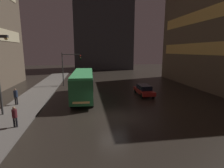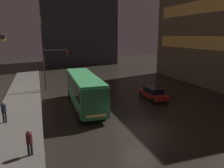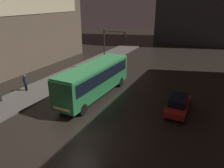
{
  "view_description": "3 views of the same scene",
  "coord_description": "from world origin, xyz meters",
  "px_view_note": "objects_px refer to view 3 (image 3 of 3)",
  "views": [
    {
      "loc": [
        -2.34,
        -14.79,
        5.91
      ],
      "look_at": [
        1.12,
        8.53,
        1.41
      ],
      "focal_mm": 28.0,
      "sensor_mm": 36.0,
      "label": 1
    },
    {
      "loc": [
        -6.98,
        -14.17,
        7.23
      ],
      "look_at": [
        0.26,
        7.17,
        2.18
      ],
      "focal_mm": 35.0,
      "sensor_mm": 36.0,
      "label": 2
    },
    {
      "loc": [
        7.56,
        -10.48,
        9.15
      ],
      "look_at": [
        -0.65,
        6.43,
        1.88
      ],
      "focal_mm": 35.0,
      "sensor_mm": 36.0,
      "label": 3
    }
  ],
  "objects_px": {
    "bus_near": "(95,77)",
    "pedestrian_near": "(25,81)",
    "car_taxi": "(178,104)",
    "traffic_light_main": "(112,43)"
  },
  "relations": [
    {
      "from": "pedestrian_near",
      "to": "traffic_light_main",
      "type": "relative_size",
      "value": 0.32
    },
    {
      "from": "bus_near",
      "to": "traffic_light_main",
      "type": "height_order",
      "value": "traffic_light_main"
    },
    {
      "from": "bus_near",
      "to": "pedestrian_near",
      "type": "height_order",
      "value": "bus_near"
    },
    {
      "from": "car_taxi",
      "to": "traffic_light_main",
      "type": "xyz_separation_m",
      "value": [
        -10.42,
        8.29,
        3.1
      ]
    },
    {
      "from": "bus_near",
      "to": "traffic_light_main",
      "type": "bearing_deg",
      "value": -73.46
    },
    {
      "from": "pedestrian_near",
      "to": "traffic_light_main",
      "type": "bearing_deg",
      "value": -77.79
    },
    {
      "from": "car_taxi",
      "to": "pedestrian_near",
      "type": "height_order",
      "value": "pedestrian_near"
    },
    {
      "from": "bus_near",
      "to": "traffic_light_main",
      "type": "distance_m",
      "value": 9.15
    },
    {
      "from": "bus_near",
      "to": "pedestrian_near",
      "type": "xyz_separation_m",
      "value": [
        -7.15,
        -2.15,
        -0.83
      ]
    },
    {
      "from": "traffic_light_main",
      "to": "bus_near",
      "type": "bearing_deg",
      "value": -74.95
    }
  ]
}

